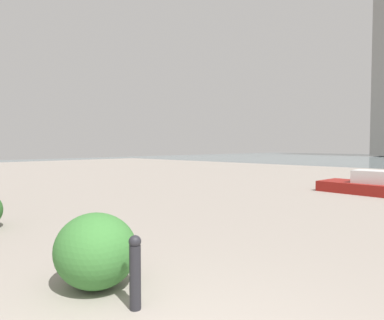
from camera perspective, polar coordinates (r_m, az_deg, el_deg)
The scene contains 3 objects.
bollard_near at distance 3.60m, azimuth -9.92°, elevation -18.54°, with size 0.13×0.13×0.77m.
shrub_wide at distance 4.20m, azimuth -16.49°, elevation -14.91°, with size 1.05×0.94×0.89m.
boat at distance 13.21m, azimuth 29.21°, elevation -4.28°, with size 3.64×1.90×0.95m.
Camera 1 is at (-1.59, 1.09, 1.69)m, focal length 30.47 mm.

